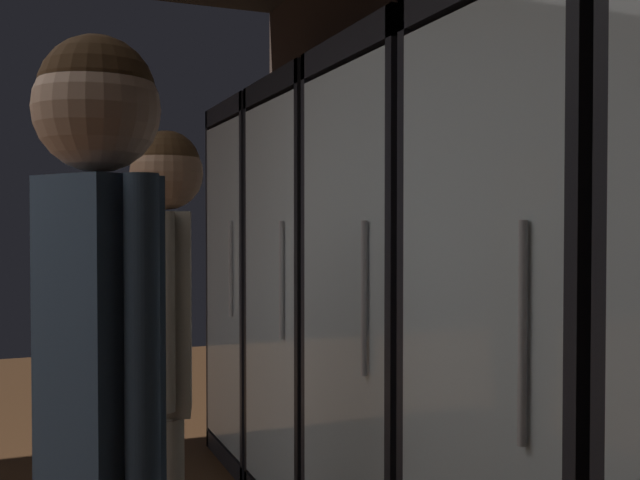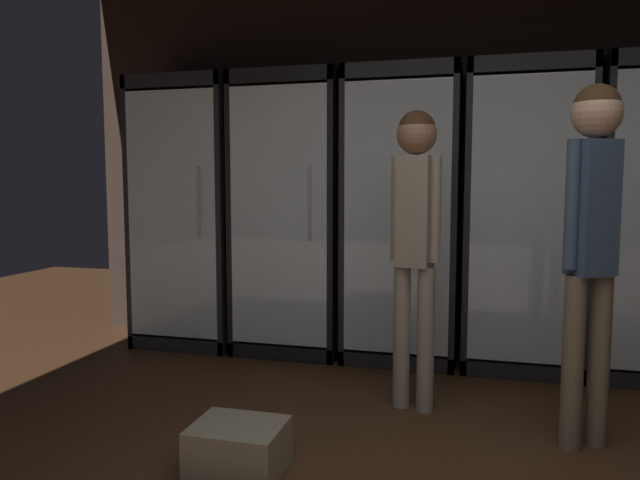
{
  "view_description": "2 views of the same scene",
  "coord_description": "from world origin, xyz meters",
  "px_view_note": "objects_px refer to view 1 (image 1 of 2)",
  "views": [
    {
      "loc": [
        1.93,
        1.37,
        1.35
      ],
      "look_at": [
        -0.59,
        2.4,
        1.29
      ],
      "focal_mm": 41.72,
      "sensor_mm": 36.0,
      "label": 1
    },
    {
      "loc": [
        0.07,
        -1.44,
        1.24
      ],
      "look_at": [
        -1.01,
        2.6,
        0.84
      ],
      "focal_mm": 33.54,
      "sensor_mm": 36.0,
      "label": 2
    }
  ],
  "objects_px": {
    "cooler_center": "(421,324)",
    "shopper_far": "(99,377)",
    "cooler_far_left": "(278,287)",
    "cooler_left": "(334,299)",
    "shopper_near": "(167,325)",
    "cooler_right": "(573,360)"
  },
  "relations": [
    {
      "from": "shopper_near",
      "to": "cooler_far_left",
      "type": "bearing_deg",
      "value": 151.86
    },
    {
      "from": "cooler_center",
      "to": "shopper_far",
      "type": "distance_m",
      "value": 1.61
    },
    {
      "from": "shopper_far",
      "to": "cooler_right",
      "type": "bearing_deg",
      "value": 99.58
    },
    {
      "from": "cooler_center",
      "to": "shopper_near",
      "type": "distance_m",
      "value": 0.99
    },
    {
      "from": "cooler_left",
      "to": "cooler_center",
      "type": "distance_m",
      "value": 0.81
    },
    {
      "from": "cooler_center",
      "to": "shopper_near",
      "type": "height_order",
      "value": "cooler_center"
    },
    {
      "from": "cooler_far_left",
      "to": "shopper_far",
      "type": "xyz_separation_m",
      "value": [
        2.64,
        -1.24,
        0.1
      ]
    },
    {
      "from": "cooler_far_left",
      "to": "cooler_center",
      "type": "distance_m",
      "value": 1.62
    },
    {
      "from": "cooler_center",
      "to": "shopper_far",
      "type": "bearing_deg",
      "value": -50.63
    },
    {
      "from": "cooler_far_left",
      "to": "shopper_far",
      "type": "distance_m",
      "value": 2.92
    },
    {
      "from": "cooler_far_left",
      "to": "shopper_near",
      "type": "xyz_separation_m",
      "value": [
        1.81,
        -0.97,
        0.07
      ]
    },
    {
      "from": "cooler_right",
      "to": "shopper_far",
      "type": "xyz_separation_m",
      "value": [
        0.21,
        -1.24,
        0.09
      ]
    },
    {
      "from": "cooler_center",
      "to": "shopper_near",
      "type": "relative_size",
      "value": 1.24
    },
    {
      "from": "cooler_far_left",
      "to": "cooler_right",
      "type": "height_order",
      "value": "same"
    },
    {
      "from": "cooler_right",
      "to": "cooler_left",
      "type": "bearing_deg",
      "value": 179.99
    },
    {
      "from": "cooler_center",
      "to": "cooler_far_left",
      "type": "bearing_deg",
      "value": 179.96
    },
    {
      "from": "cooler_far_left",
      "to": "shopper_near",
      "type": "height_order",
      "value": "cooler_far_left"
    },
    {
      "from": "cooler_left",
      "to": "shopper_near",
      "type": "bearing_deg",
      "value": -44.0
    },
    {
      "from": "cooler_left",
      "to": "cooler_center",
      "type": "bearing_deg",
      "value": 0.05
    },
    {
      "from": "shopper_far",
      "to": "cooler_center",
      "type": "bearing_deg",
      "value": 129.37
    },
    {
      "from": "cooler_right",
      "to": "shopper_far",
      "type": "relative_size",
      "value": 1.2
    },
    {
      "from": "cooler_right",
      "to": "shopper_near",
      "type": "height_order",
      "value": "cooler_right"
    }
  ]
}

